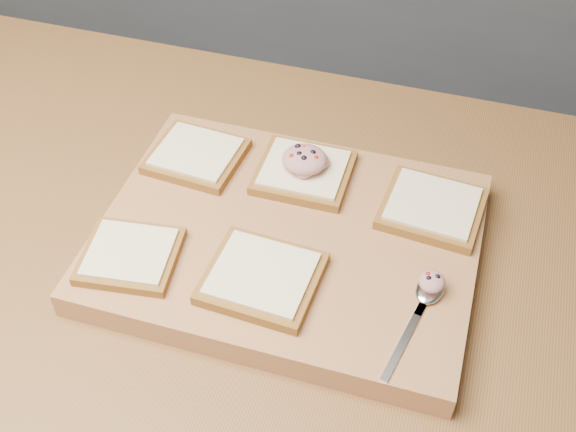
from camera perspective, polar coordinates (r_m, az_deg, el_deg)
name	(u,v)px	position (r m, az deg, el deg)	size (l,w,h in m)	color
island_counter	(282,431)	(1.27, -0.45, -16.65)	(2.00, 0.80, 0.90)	slate
back_counter	(424,2)	(2.28, 10.70, 16.25)	(3.60, 0.62, 0.94)	slate
cutting_board	(288,241)	(0.89, 0.00, -2.01)	(0.45, 0.34, 0.04)	tan
bread_far_left	(196,155)	(0.97, -7.25, 4.77)	(0.12, 0.11, 0.02)	brown
bread_far_center	(304,172)	(0.94, 1.26, 3.51)	(0.12, 0.11, 0.02)	brown
bread_far_right	(432,207)	(0.91, 11.32, 0.67)	(0.13, 0.12, 0.02)	brown
bread_near_left	(130,255)	(0.86, -12.36, -3.04)	(0.12, 0.11, 0.02)	brown
bread_near_center	(262,277)	(0.82, -2.07, -4.86)	(0.13, 0.12, 0.02)	brown
tuna_salad_dollop	(304,159)	(0.92, 1.31, 4.51)	(0.06, 0.06, 0.03)	tan
spoon	(426,296)	(0.82, 10.88, -6.25)	(0.05, 0.16, 0.01)	silver
spoon_salad	(432,281)	(0.82, 11.30, -5.08)	(0.03, 0.03, 0.02)	tan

